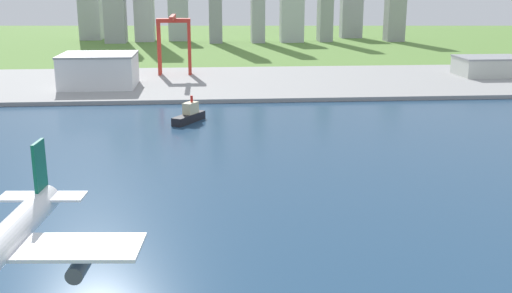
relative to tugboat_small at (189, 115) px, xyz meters
The scene contains 7 objects.
ground_plane 73.26m from the tugboat_small, 78.74° to the right, with size 2400.00×2400.00×0.00m, color #598539.
water_bay 132.58m from the tugboat_small, 83.81° to the right, with size 840.00×360.00×0.15m, color navy.
industrial_pier 119.13m from the tugboat_small, 83.11° to the left, with size 840.00×140.00×2.50m, color #959595.
tugboat_small is the anchor object (origin of this frame).
port_crane_red 152.78m from the tugboat_small, 95.35° to the left, with size 24.30×44.78×43.15m.
warehouse_main 117.76m from the tugboat_small, 120.93° to the left, with size 47.58×41.99×21.17m.
warehouse_annex 249.44m from the tugboat_small, 30.72° to the left, with size 46.37×33.00×13.62m.
Camera 1 is at (-5.26, 70.62, 67.72)m, focal length 42.89 mm.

